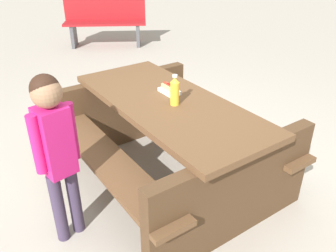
% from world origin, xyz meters
% --- Properties ---
extents(ground_plane, '(30.00, 30.00, 0.00)m').
position_xyz_m(ground_plane, '(0.00, 0.00, 0.00)').
color(ground_plane, '#ADA599').
rests_on(ground_plane, ground).
extents(picnic_table, '(2.01, 1.68, 0.75)m').
position_xyz_m(picnic_table, '(0.00, 0.00, 0.44)').
color(picnic_table, brown).
rests_on(picnic_table, ground).
extents(soda_bottle, '(0.07, 0.07, 0.24)m').
position_xyz_m(soda_bottle, '(-0.08, -0.02, 0.86)').
color(soda_bottle, yellow).
rests_on(soda_bottle, picnic_table).
extents(hotdog_tray, '(0.20, 0.14, 0.08)m').
position_xyz_m(hotdog_tray, '(0.13, -0.07, 0.78)').
color(hotdog_tray, white).
rests_on(hotdog_tray, picnic_table).
extents(child_in_coat, '(0.22, 0.28, 1.20)m').
position_xyz_m(child_in_coat, '(-0.28, 0.90, 0.77)').
color(child_in_coat, '#3F334C').
rests_on(child_in_coat, ground).
extents(park_bench_near, '(0.92, 1.54, 0.85)m').
position_xyz_m(park_bench_near, '(4.29, -0.72, 0.45)').
color(park_bench_near, maroon).
rests_on(park_bench_near, ground).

